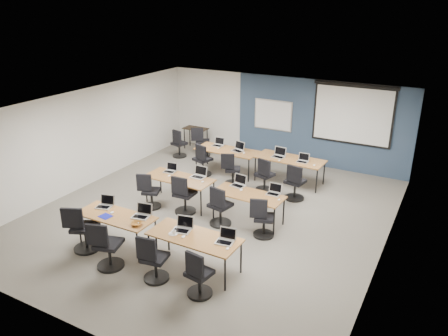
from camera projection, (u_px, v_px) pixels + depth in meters
The scene contains 58 objects.
floor at pixel (212, 213), 10.76m from camera, with size 8.00×9.00×0.02m, color #6B6354.
ceiling at pixel (211, 106), 9.78m from camera, with size 8.00×9.00×0.02m, color white.
wall_back at pixel (282, 119), 13.95m from camera, with size 8.00×0.04×2.70m, color beige.
wall_front at pixel (62, 254), 6.60m from camera, with size 8.00×0.04×2.70m, color beige.
wall_left at pixel (87, 138), 12.06m from camera, with size 0.04×9.00×2.70m, color beige.
wall_right at pixel (389, 197), 8.48m from camera, with size 0.04×9.00×2.70m, color beige.
blue_accent_panel at pixel (320, 124), 13.36m from camera, with size 5.50×0.04×2.70m, color #3D5977.
whiteboard at pixel (273, 115), 13.98m from camera, with size 1.28×0.03×0.98m.
projector_screen at pixel (353, 111), 12.69m from camera, with size 2.40×0.10×1.82m.
training_table_front_left at pixel (116, 217), 9.12m from camera, with size 1.71×0.71×0.73m.
training_table_front_right at pixel (194, 238), 8.32m from camera, with size 1.81×0.76×0.73m.
training_table_mid_left at pixel (179, 179), 11.02m from camera, with size 1.78×0.74×0.73m.
training_table_mid_right at pixel (248, 196), 10.10m from camera, with size 1.67×0.70×0.73m.
training_table_back_left at pixel (227, 151), 13.03m from camera, with size 1.89×0.79×0.73m.
training_table_back_right at pixel (290, 160), 12.32m from camera, with size 1.94×0.81×0.73m.
laptop_0 at pixel (105, 204), 9.46m from camera, with size 0.32×0.28×0.25m.
mouse_0 at pixel (112, 213), 9.19m from camera, with size 0.06×0.10×0.04m, color white.
task_chair_0 at pixel (82, 232), 9.05m from camera, with size 0.59×0.55×1.03m.
laptop_1 at pixel (142, 214), 9.04m from camera, with size 0.35×0.29×0.26m.
mouse_1 at pixel (139, 222), 8.79m from camera, with size 0.06×0.09×0.03m, color white.
task_chair_1 at pixel (107, 249), 8.46m from camera, with size 0.54×0.54×1.01m.
laptop_2 at pixel (183, 227), 8.50m from camera, with size 0.35×0.30×0.27m.
mouse_2 at pixel (183, 237), 8.26m from camera, with size 0.06×0.10×0.04m, color white.
task_chair_2 at pixel (153, 262), 8.08m from camera, with size 0.49×0.49×0.97m.
laptop_3 at pixel (226, 239), 8.10m from camera, with size 0.33×0.28×0.25m.
mouse_3 at pixel (228, 249), 7.87m from camera, with size 0.06×0.09×0.03m, color white.
task_chair_3 at pixel (198, 277), 7.65m from camera, with size 0.46×0.46×0.95m.
laptop_4 at pixel (170, 170), 11.36m from camera, with size 0.30×0.26×0.23m.
mouse_4 at pixel (169, 176), 11.09m from camera, with size 0.06×0.10×0.03m, color white.
task_chair_4 at pixel (150, 194), 10.91m from camera, with size 0.48×0.46×0.95m.
laptop_5 at pixel (199, 174), 11.03m from camera, with size 0.35×0.30×0.27m.
mouse_5 at pixel (203, 182), 10.73m from camera, with size 0.06×0.10×0.03m, color white.
task_chair_5 at pixel (184, 198), 10.64m from camera, with size 0.53×0.53×1.01m.
laptop_6 at pixel (239, 183), 10.52m from camera, with size 0.34×0.29×0.26m.
mouse_6 at pixel (241, 190), 10.27m from camera, with size 0.06×0.10×0.04m, color white.
task_chair_6 at pixel (220, 209), 10.07m from camera, with size 0.52×0.52×1.00m.
laptop_7 at pixel (274, 192), 10.07m from camera, with size 0.31×0.26×0.24m.
mouse_7 at pixel (279, 200), 9.78m from camera, with size 0.05×0.09×0.03m, color white.
task_chair_7 at pixel (262, 221), 9.59m from camera, with size 0.49×0.47×0.96m.
laptop_8 at pixel (218, 144), 13.36m from camera, with size 0.33×0.28×0.25m.
mouse_8 at pixel (218, 148), 13.13m from camera, with size 0.05×0.09×0.03m, color white.
task_chair_8 at pixel (202, 162), 12.92m from camera, with size 0.53×0.52×1.00m.
laptop_9 at pixel (238, 149), 12.91m from camera, with size 0.35×0.30×0.27m.
mouse_9 at pixel (244, 153), 12.71m from camera, with size 0.06×0.10×0.03m, color white.
task_chair_9 at pixel (231, 172), 12.30m from camera, with size 0.50×0.46×0.95m.
laptop_10 at pixel (279, 155), 12.42m from camera, with size 0.36×0.30×0.27m.
mouse_10 at pixel (279, 160), 12.13m from camera, with size 0.06×0.09×0.03m, color white.
task_chair_10 at pixel (264, 178), 11.86m from camera, with size 0.49×0.49×0.97m.
laptop_11 at pixel (303, 160), 12.04m from camera, with size 0.30×0.26×0.23m.
mouse_11 at pixel (314, 165), 11.79m from camera, with size 0.06×0.09×0.03m, color white.
task_chair_11 at pixel (295, 185), 11.36m from camera, with size 0.52×0.52×1.00m.
blue_mousepad at pixel (106, 216), 9.05m from camera, with size 0.25×0.21×0.01m, color #10159B.
snack_bowl at pixel (136, 224), 8.70m from camera, with size 0.21×0.21×0.05m, color brown.
snack_plate at pixel (173, 234), 8.38m from camera, with size 0.18×0.18×0.01m, color white.
coffee_cup at pixel (174, 233), 8.35m from camera, with size 0.07×0.07×0.06m, color silver.
utility_table at pixel (196, 131), 15.14m from camera, with size 0.84×0.47×0.75m.
spare_chair_a at pixel (201, 144), 14.56m from camera, with size 0.55×0.50×0.98m.
spare_chair_b at pixel (179, 146), 14.43m from camera, with size 0.47×0.47×0.96m.
Camera 1 is at (4.87, -8.29, 4.97)m, focal length 35.00 mm.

